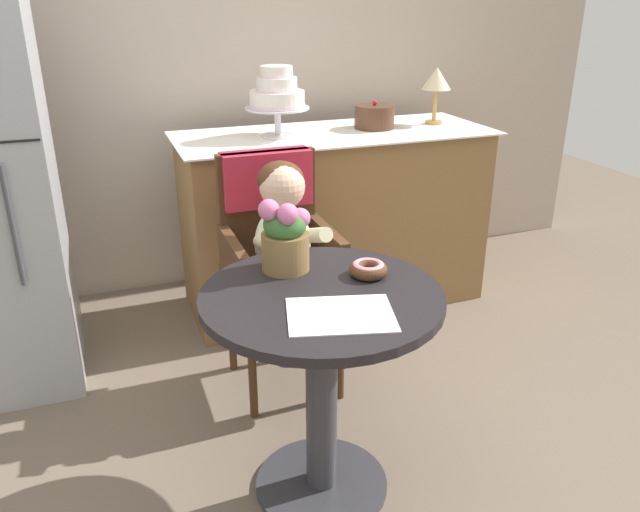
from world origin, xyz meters
name	(u,v)px	position (x,y,z in m)	size (l,w,h in m)	color
ground_plane	(321,485)	(0.00, 0.00, 0.00)	(8.00, 8.00, 0.00)	#6B5B4C
back_wall	(196,31)	(0.00, 1.85, 1.35)	(4.80, 0.10, 2.70)	#B2A393
cafe_table	(322,355)	(0.00, 0.00, 0.51)	(0.72, 0.72, 0.72)	black
wicker_chair	(274,234)	(0.06, 0.72, 0.64)	(0.42, 0.45, 0.95)	#472D19
seated_child	(286,238)	(0.06, 0.57, 0.68)	(0.27, 0.32, 0.73)	beige
paper_napkin	(341,315)	(0.00, -0.15, 0.72)	(0.29, 0.22, 0.00)	white
donut_front	(368,269)	(0.18, 0.06, 0.74)	(0.12, 0.12, 0.04)	#4C2D19
flower_vase	(285,236)	(-0.05, 0.20, 0.83)	(0.16, 0.15, 0.24)	brown
display_counter	(334,219)	(0.55, 1.30, 0.45)	(1.56, 0.62, 0.90)	olive
tiered_cake_stand	(277,95)	(0.26, 1.30, 1.10)	(0.30, 0.30, 0.32)	silver
round_layer_cake	(374,117)	(0.77, 1.33, 0.96)	(0.20, 0.20, 0.14)	#4C2D1E
table_lamp	(436,81)	(1.11, 1.33, 1.12)	(0.15, 0.15, 0.28)	#B28C47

